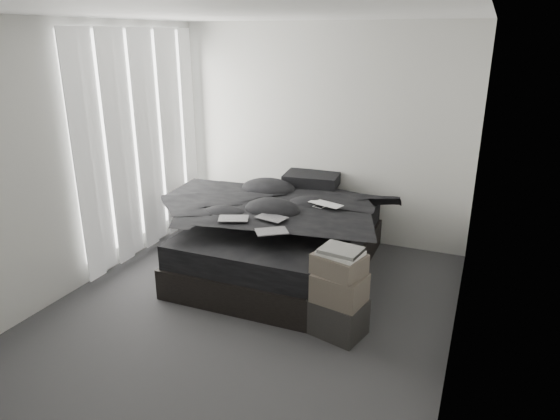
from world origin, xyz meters
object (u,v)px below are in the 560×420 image
at_px(bed, 283,254).
at_px(side_stand, 201,209).
at_px(box_lower, 338,317).
at_px(laptop, 323,198).

distance_m(bed, side_stand, 1.51).
height_order(bed, side_stand, side_stand).
relative_size(side_stand, box_lower, 1.42).
distance_m(bed, laptop, 0.80).
xyz_separation_m(bed, side_stand, (-1.39, 0.58, 0.16)).
xyz_separation_m(laptop, side_stand, (-1.81, 0.52, -0.53)).
bearing_deg(box_lower, side_stand, 145.39).
bearing_deg(side_stand, bed, -22.52).
bearing_deg(bed, side_stand, 157.07).
bearing_deg(side_stand, box_lower, -34.61).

